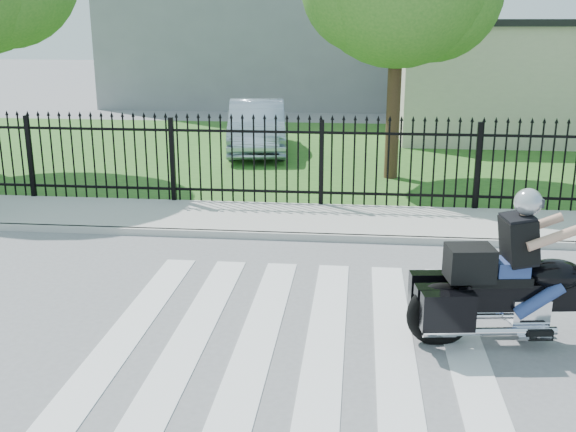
# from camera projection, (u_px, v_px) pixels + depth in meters

# --- Properties ---
(ground) EXTENTS (120.00, 120.00, 0.00)m
(ground) POSITION_uv_depth(u_px,v_px,m) (290.00, 348.00, 7.76)
(ground) COLOR slate
(ground) RESTS_ON ground
(crosswalk) EXTENTS (5.00, 5.50, 0.01)m
(crosswalk) POSITION_uv_depth(u_px,v_px,m) (290.00, 347.00, 7.75)
(crosswalk) COLOR silver
(crosswalk) RESTS_ON ground
(sidewalk) EXTENTS (40.00, 2.00, 0.12)m
(sidewalk) POSITION_uv_depth(u_px,v_px,m) (318.00, 221.00, 12.52)
(sidewalk) COLOR #ADAAA3
(sidewalk) RESTS_ON ground
(curb) EXTENTS (40.00, 0.12, 0.12)m
(curb) POSITION_uv_depth(u_px,v_px,m) (314.00, 237.00, 11.56)
(curb) COLOR #ADAAA3
(curb) RESTS_ON ground
(grass_strip) EXTENTS (40.00, 12.00, 0.02)m
(grass_strip) POSITION_uv_depth(u_px,v_px,m) (333.00, 153.00, 19.22)
(grass_strip) COLOR #2A5C1F
(grass_strip) RESTS_ON ground
(iron_fence) EXTENTS (26.00, 0.04, 1.80)m
(iron_fence) POSITION_uv_depth(u_px,v_px,m) (321.00, 165.00, 13.24)
(iron_fence) COLOR black
(iron_fence) RESTS_ON ground
(building_low) EXTENTS (10.00, 6.00, 3.50)m
(building_low) POSITION_uv_depth(u_px,v_px,m) (555.00, 82.00, 21.85)
(building_low) COLOR beige
(building_low) RESTS_ON ground
(building_low_roof) EXTENTS (10.20, 6.20, 0.20)m
(building_low_roof) POSITION_uv_depth(u_px,v_px,m) (561.00, 23.00, 21.34)
(building_low_roof) COLOR black
(building_low_roof) RESTS_ON building_low
(motorcycle_rider) EXTENTS (2.85, 1.15, 1.89)m
(motorcycle_rider) POSITION_uv_depth(u_px,v_px,m) (525.00, 280.00, 7.70)
(motorcycle_rider) COLOR black
(motorcycle_rider) RESTS_ON ground
(parked_car) EXTENTS (2.16, 4.61, 1.46)m
(parked_car) POSITION_uv_depth(u_px,v_px,m) (257.00, 126.00, 19.22)
(parked_car) COLOR #96A7BD
(parked_car) RESTS_ON grass_strip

